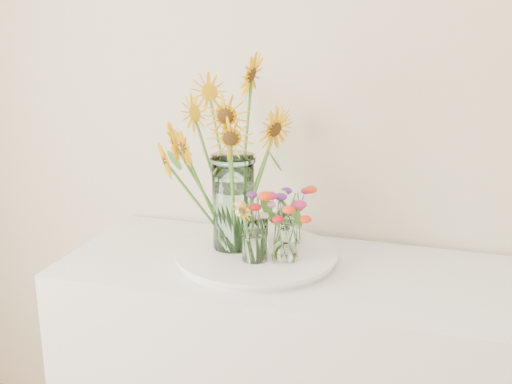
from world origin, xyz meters
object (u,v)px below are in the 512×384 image
at_px(tray, 256,257).
at_px(small_vase_c, 288,228).
at_px(mason_jar, 233,202).
at_px(small_vase_a, 255,241).
at_px(small_vase_b, 285,245).

relative_size(tray, small_vase_c, 4.30).
height_order(mason_jar, small_vase_a, mason_jar).
relative_size(small_vase_a, small_vase_b, 1.22).
bearing_deg(tray, mason_jar, 166.63).
bearing_deg(small_vase_b, tray, 158.70).
height_order(mason_jar, small_vase_c, mason_jar).
bearing_deg(small_vase_c, small_vase_a, -108.39).
bearing_deg(small_vase_c, tray, -124.76).
relative_size(tray, mason_jar, 1.58).
relative_size(tray, small_vase_a, 3.58).
height_order(small_vase_b, small_vase_c, small_vase_c).
distance_m(small_vase_a, small_vase_c, 0.18).
xyz_separation_m(mason_jar, small_vase_b, (0.19, -0.06, -0.10)).
bearing_deg(small_vase_a, tray, 103.99).
relative_size(small_vase_b, small_vase_c, 0.98).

